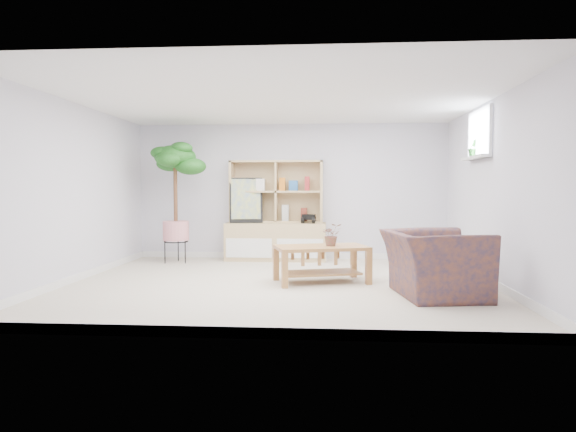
# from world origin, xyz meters

# --- Properties ---
(floor) EXTENTS (5.50, 5.00, 0.01)m
(floor) POSITION_xyz_m (0.00, 0.00, 0.00)
(floor) COLOR #BBAE93
(floor) RESTS_ON ground
(ceiling) EXTENTS (5.50, 5.00, 0.01)m
(ceiling) POSITION_xyz_m (0.00, 0.00, 2.40)
(ceiling) COLOR white
(ceiling) RESTS_ON walls
(walls) EXTENTS (5.51, 5.01, 2.40)m
(walls) POSITION_xyz_m (0.00, 0.00, 1.20)
(walls) COLOR silver
(walls) RESTS_ON floor
(baseboard) EXTENTS (5.50, 5.00, 0.10)m
(baseboard) POSITION_xyz_m (0.00, 0.00, 0.05)
(baseboard) COLOR white
(baseboard) RESTS_ON floor
(window) EXTENTS (0.10, 0.98, 0.68)m
(window) POSITION_xyz_m (2.73, 0.60, 2.00)
(window) COLOR white
(window) RESTS_ON walls
(window_sill) EXTENTS (0.14, 1.00, 0.04)m
(window_sill) POSITION_xyz_m (2.67, 0.60, 1.68)
(window_sill) COLOR white
(window_sill) RESTS_ON walls
(storage_unit) EXTENTS (1.74, 0.59, 1.74)m
(storage_unit) POSITION_xyz_m (-0.25, 2.24, 0.87)
(storage_unit) COLOR tan
(storage_unit) RESTS_ON floor
(poster) EXTENTS (0.59, 0.24, 0.79)m
(poster) POSITION_xyz_m (-0.77, 2.19, 1.05)
(poster) COLOR yellow
(poster) RESTS_ON storage_unit
(toy_truck) EXTENTS (0.35, 0.25, 0.17)m
(toy_truck) POSITION_xyz_m (0.32, 2.17, 0.74)
(toy_truck) COLOR black
(toy_truck) RESTS_ON storage_unit
(coffee_table) EXTENTS (1.33, 0.96, 0.49)m
(coffee_table) POSITION_xyz_m (0.56, 0.14, 0.24)
(coffee_table) COLOR #A86A4A
(coffee_table) RESTS_ON floor
(table_plant) EXTENTS (0.32, 0.29, 0.30)m
(table_plant) POSITION_xyz_m (0.69, 0.17, 0.64)
(table_plant) COLOR #277A38
(table_plant) RESTS_ON coffee_table
(floor_tree) EXTENTS (1.00, 1.00, 2.06)m
(floor_tree) POSITION_xyz_m (-1.91, 1.81, 1.03)
(floor_tree) COLOR #184513
(floor_tree) RESTS_ON floor
(armchair) EXTENTS (1.18, 1.31, 0.87)m
(armchair) POSITION_xyz_m (1.87, -0.65, 0.43)
(armchair) COLOR #172346
(armchair) RESTS_ON floor
(sill_plant) EXTENTS (0.15, 0.13, 0.24)m
(sill_plant) POSITION_xyz_m (2.67, 0.73, 1.82)
(sill_plant) COLOR #184513
(sill_plant) RESTS_ON window_sill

